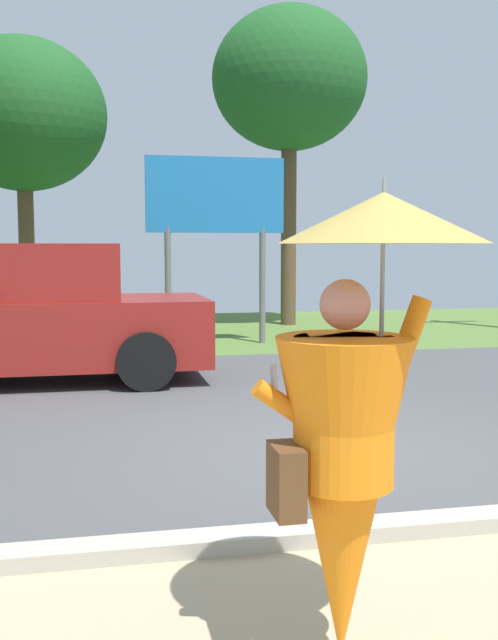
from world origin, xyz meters
TOP-DOWN VIEW (x-y plane):
  - ground_plane at (0.00, 2.95)m, footprint 40.00×22.00m
  - monk_pedestrian at (-0.93, -3.29)m, footprint 1.03×0.91m
  - pickup_truck at (-3.04, 4.18)m, footprint 5.20×2.28m
  - roadside_billboard at (0.25, 7.50)m, footprint 2.60×0.12m
  - tree_center_back at (-3.50, 11.58)m, footprint 3.78×3.78m
  - tree_right_mid at (2.51, 10.68)m, footprint 3.58×3.58m

SIDE VIEW (x-z plane):
  - ground_plane at x=0.00m, z-range -0.15..0.05m
  - pickup_truck at x=-3.04m, z-range -0.07..1.81m
  - monk_pedestrian at x=-0.93m, z-range 0.00..2.13m
  - roadside_billboard at x=0.25m, z-range 0.80..4.30m
  - tree_center_back at x=-3.50m, z-range 1.52..8.06m
  - tree_right_mid at x=2.51m, z-range 1.98..9.30m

